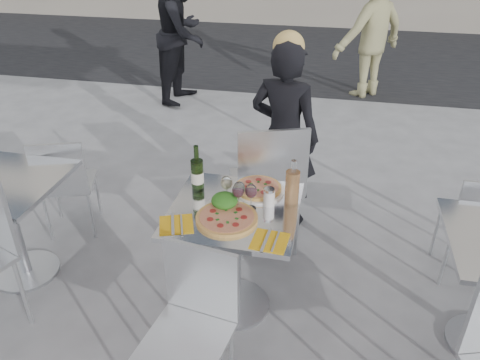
% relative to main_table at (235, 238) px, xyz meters
% --- Properties ---
extents(ground, '(80.00, 80.00, 0.00)m').
position_rel_main_table_xyz_m(ground, '(0.00, 0.00, -0.54)').
color(ground, slate).
extents(street_asphalt, '(24.00, 5.00, 0.00)m').
position_rel_main_table_xyz_m(street_asphalt, '(0.00, 6.50, -0.54)').
color(street_asphalt, black).
rests_on(street_asphalt, ground).
extents(main_table, '(0.72, 0.72, 0.75)m').
position_rel_main_table_xyz_m(main_table, '(0.00, 0.00, 0.00)').
color(main_table, '#B7BABF').
rests_on(main_table, ground).
extents(side_table_left, '(0.72, 0.72, 0.75)m').
position_rel_main_table_xyz_m(side_table_left, '(-1.50, 0.00, 0.00)').
color(side_table_left, '#B7BABF').
rests_on(side_table_left, ground).
extents(chair_far, '(0.60, 0.61, 1.03)m').
position_rel_main_table_xyz_m(chair_far, '(0.10, 0.62, 0.07)').
color(chair_far, silver).
rests_on(chair_far, ground).
extents(chair_near, '(0.45, 0.46, 0.86)m').
position_rel_main_table_xyz_m(chair_near, '(-0.07, -0.61, -0.03)').
color(chair_near, silver).
rests_on(chair_near, ground).
extents(side_chair_lfar, '(0.48, 0.49, 0.83)m').
position_rel_main_table_xyz_m(side_chair_lfar, '(-1.40, 0.50, -0.05)').
color(side_chair_lfar, silver).
rests_on(side_chair_lfar, ground).
extents(side_chair_rfar, '(0.39, 0.40, 0.83)m').
position_rel_main_table_xyz_m(side_chair_rfar, '(1.47, 0.56, -0.05)').
color(side_chair_rfar, silver).
rests_on(side_chair_rfar, ground).
extents(woman_diner, '(0.60, 0.46, 1.47)m').
position_rel_main_table_xyz_m(woman_diner, '(0.15, 1.05, 0.19)').
color(woman_diner, black).
rests_on(woman_diner, ground).
extents(pedestrian_a, '(0.75, 0.91, 1.75)m').
position_rel_main_table_xyz_m(pedestrian_a, '(-1.48, 3.59, 0.33)').
color(pedestrian_a, black).
rests_on(pedestrian_a, ground).
extents(pedestrian_b, '(1.27, 1.27, 1.76)m').
position_rel_main_table_xyz_m(pedestrian_b, '(0.84, 4.29, 0.34)').
color(pedestrian_b, '#908B5C').
rests_on(pedestrian_b, ground).
extents(pizza_near, '(0.34, 0.34, 0.02)m').
position_rel_main_table_xyz_m(pizza_near, '(-0.02, -0.12, 0.22)').
color(pizza_near, tan).
rests_on(pizza_near, main_table).
extents(pizza_far, '(0.32, 0.32, 0.03)m').
position_rel_main_table_xyz_m(pizza_far, '(0.10, 0.21, 0.23)').
color(pizza_far, white).
rests_on(pizza_far, main_table).
extents(salad_plate, '(0.22, 0.22, 0.09)m').
position_rel_main_table_xyz_m(salad_plate, '(-0.06, 0.00, 0.25)').
color(salad_plate, white).
rests_on(salad_plate, main_table).
extents(wine_bottle, '(0.07, 0.08, 0.29)m').
position_rel_main_table_xyz_m(wine_bottle, '(-0.26, 0.15, 0.32)').
color(wine_bottle, '#2C4A1B').
rests_on(wine_bottle, main_table).
extents(carafe, '(0.08, 0.08, 0.29)m').
position_rel_main_table_xyz_m(carafe, '(0.31, 0.10, 0.33)').
color(carafe, tan).
rests_on(carafe, main_table).
extents(sugar_shaker, '(0.06, 0.06, 0.11)m').
position_rel_main_table_xyz_m(sugar_shaker, '(0.19, 0.08, 0.26)').
color(sugar_shaker, white).
rests_on(sugar_shaker, main_table).
extents(wineglass_white_a, '(0.07, 0.07, 0.16)m').
position_rel_main_table_xyz_m(wineglass_white_a, '(-0.06, 0.08, 0.32)').
color(wineglass_white_a, white).
rests_on(wineglass_white_a, main_table).
extents(wineglass_white_b, '(0.07, 0.07, 0.16)m').
position_rel_main_table_xyz_m(wineglass_white_b, '(0.02, 0.03, 0.32)').
color(wineglass_white_b, white).
rests_on(wineglass_white_b, main_table).
extents(wineglass_red_a, '(0.07, 0.07, 0.16)m').
position_rel_main_table_xyz_m(wineglass_red_a, '(0.02, 0.01, 0.32)').
color(wineglass_red_a, white).
rests_on(wineglass_red_a, main_table).
extents(wineglass_red_b, '(0.07, 0.07, 0.16)m').
position_rel_main_table_xyz_m(wineglass_red_b, '(0.09, 0.02, 0.32)').
color(wineglass_red_b, white).
rests_on(wineglass_red_b, main_table).
extents(napkin_left, '(0.23, 0.23, 0.01)m').
position_rel_main_table_xyz_m(napkin_left, '(-0.27, -0.22, 0.21)').
color(napkin_left, '#EEB114').
rests_on(napkin_left, main_table).
extents(napkin_right, '(0.19, 0.20, 0.01)m').
position_rel_main_table_xyz_m(napkin_right, '(0.24, -0.26, 0.21)').
color(napkin_right, '#EEB114').
rests_on(napkin_right, main_table).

